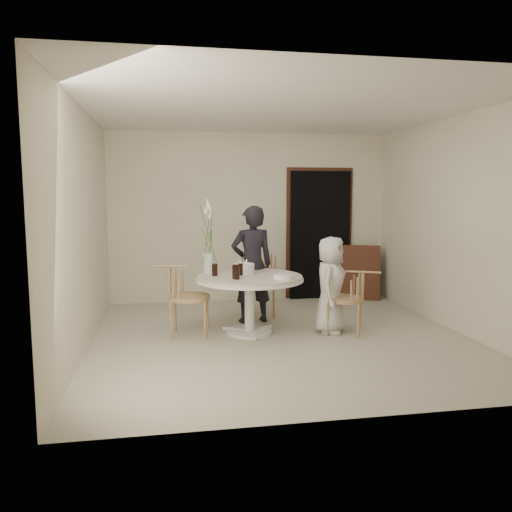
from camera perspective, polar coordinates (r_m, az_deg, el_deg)
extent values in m
plane|color=#BCB1A1|center=(6.13, 2.91, -9.28)|extent=(4.50, 4.50, 0.00)
plane|color=white|center=(5.97, 3.08, 16.46)|extent=(4.50, 4.50, 0.00)
plane|color=#ECE3C5|center=(8.10, -0.60, 4.41)|extent=(4.50, 0.00, 4.50)
plane|color=#ECE3C5|center=(3.75, 10.78, 1.20)|extent=(4.50, 0.00, 4.50)
plane|color=#ECE3C5|center=(5.82, -19.17, 2.98)|extent=(0.00, 4.50, 4.50)
plane|color=#ECE3C5|center=(6.77, 21.92, 3.38)|extent=(0.00, 4.50, 4.50)
cube|color=black|center=(8.33, 7.30, 2.36)|extent=(1.00, 0.10, 2.10)
cube|color=#53321C|center=(8.36, 7.22, 2.79)|extent=(1.12, 0.03, 2.22)
cylinder|color=white|center=(6.30, -0.74, -8.64)|extent=(0.56, 0.56, 0.04)
cylinder|color=white|center=(6.22, -0.75, -5.76)|extent=(0.12, 0.12, 0.65)
cylinder|color=white|center=(6.15, -0.75, -2.67)|extent=(1.33, 1.33, 0.03)
cylinder|color=beige|center=(6.15, -0.75, -2.44)|extent=(1.30, 1.30, 0.04)
cube|color=#53321C|center=(8.38, 11.71, -1.86)|extent=(0.70, 0.39, 0.89)
cylinder|color=tan|center=(6.96, -1.53, -5.22)|extent=(0.03, 0.03, 0.49)
cylinder|color=tan|center=(6.95, 2.05, -5.25)|extent=(0.03, 0.03, 0.49)
cylinder|color=tan|center=(7.39, -1.32, -4.51)|extent=(0.03, 0.03, 0.49)
cylinder|color=tan|center=(7.37, 2.05, -4.53)|extent=(0.03, 0.03, 0.49)
cylinder|color=tan|center=(7.11, 0.31, -2.78)|extent=(0.54, 0.54, 0.05)
cylinder|color=tan|center=(6.55, 8.59, -6.41)|extent=(0.03, 0.03, 0.41)
cylinder|color=tan|center=(6.19, 8.17, -7.19)|extent=(0.03, 0.03, 0.41)
cylinder|color=tan|center=(6.52, 11.82, -6.55)|extent=(0.03, 0.03, 0.41)
cylinder|color=tan|center=(6.16, 11.61, -7.34)|extent=(0.03, 0.03, 0.41)
cylinder|color=tan|center=(6.30, 10.09, -4.87)|extent=(0.46, 0.46, 0.05)
cylinder|color=tan|center=(6.00, -5.84, -7.42)|extent=(0.03, 0.03, 0.46)
cylinder|color=tan|center=(6.39, -5.59, -6.51)|extent=(0.03, 0.03, 0.46)
cylinder|color=tan|center=(6.04, -9.71, -7.38)|extent=(0.03, 0.03, 0.46)
cylinder|color=tan|center=(6.43, -9.22, -6.49)|extent=(0.03, 0.03, 0.46)
cylinder|color=tan|center=(6.16, -7.63, -4.70)|extent=(0.51, 0.51, 0.05)
imported|color=black|center=(6.70, -0.46, -0.97)|extent=(0.61, 0.44, 1.58)
imported|color=silver|center=(6.29, 8.52, -3.29)|extent=(0.62, 0.70, 1.21)
cylinder|color=white|center=(6.28, -1.41, -1.45)|extent=(0.27, 0.27, 0.13)
cylinder|color=beige|center=(6.27, -1.42, -0.65)|extent=(0.01, 0.01, 0.05)
cylinder|color=beige|center=(6.31, -1.08, -0.60)|extent=(0.01, 0.01, 0.05)
cylinder|color=beige|center=(6.29, -1.83, -0.63)|extent=(0.01, 0.01, 0.05)
cylinder|color=beige|center=(6.23, -1.16, -0.69)|extent=(0.01, 0.01, 0.05)
cylinder|color=black|center=(5.92, -2.36, -1.81)|extent=(0.10, 0.10, 0.16)
cylinder|color=black|center=(5.86, -2.22, -1.99)|extent=(0.09, 0.09, 0.15)
cylinder|color=black|center=(6.15, -4.74, -1.57)|extent=(0.07, 0.07, 0.15)
cylinder|color=black|center=(6.17, -1.75, -1.53)|extent=(0.07, 0.07, 0.15)
cylinder|color=white|center=(5.91, 3.12, -2.36)|extent=(0.28, 0.28, 0.06)
cylinder|color=silver|center=(6.34, -5.41, -0.81)|extent=(0.14, 0.14, 0.26)
cylinder|color=#43692D|center=(6.31, -5.20, 2.11)|extent=(0.01, 0.01, 0.65)
cone|color=white|center=(6.29, -5.23, 5.05)|extent=(0.06, 0.06, 0.17)
cylinder|color=#43692D|center=(6.32, -5.63, 2.36)|extent=(0.01, 0.01, 0.70)
cone|color=white|center=(6.30, -5.67, 5.55)|extent=(0.06, 0.06, 0.17)
cylinder|color=#43692D|center=(6.27, -5.50, 2.58)|extent=(0.01, 0.01, 0.76)
cone|color=white|center=(6.25, -5.54, 6.05)|extent=(0.06, 0.06, 0.17)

